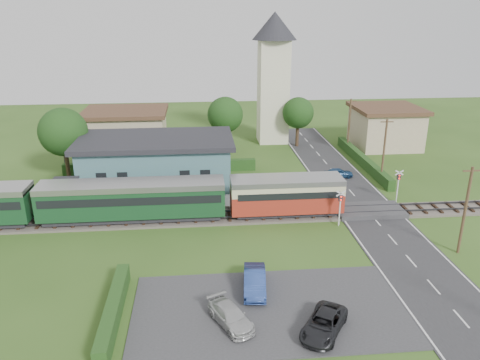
{
  "coord_description": "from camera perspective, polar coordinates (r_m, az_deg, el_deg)",
  "views": [
    {
      "loc": [
        -5.58,
        -36.46,
        17.63
      ],
      "look_at": [
        -1.84,
        4.0,
        2.91
      ],
      "focal_mm": 35.0,
      "sensor_mm": 36.0,
      "label": 1
    }
  ],
  "objects": [
    {
      "name": "crossing_deck",
      "position": [
        45.0,
        15.46,
        -3.61
      ],
      "size": [
        6.2,
        3.4,
        0.45
      ],
      "primitive_type": "cube",
      "color": "#333335",
      "rests_on": "ground"
    },
    {
      "name": "station_building",
      "position": [
        49.94,
        -10.12,
        2.19
      ],
      "size": [
        16.0,
        9.0,
        5.3
      ],
      "color": "#497473",
      "rests_on": "ground"
    },
    {
      "name": "hedge_station",
      "position": [
        54.84,
        -9.64,
        1.58
      ],
      "size": [
        22.0,
        0.8,
        1.3
      ],
      "primitive_type": "cube",
      "color": "#193814",
      "rests_on": "ground"
    },
    {
      "name": "pedestrian_far",
      "position": [
        45.68,
        -17.43,
        -1.99
      ],
      "size": [
        0.71,
        0.88,
        1.72
      ],
      "primitive_type": "imported",
      "rotation": [
        0.0,
        0.0,
        1.5
      ],
      "color": "gray",
      "rests_on": "platform"
    },
    {
      "name": "utility_pole_b",
      "position": [
        38.92,
        25.77,
        -3.27
      ],
      "size": [
        1.4,
        0.22,
        7.0
      ],
      "color": "#473321",
      "rests_on": "ground"
    },
    {
      "name": "utility_pole_d",
      "position": [
        63.28,
        13.16,
        6.6
      ],
      "size": [
        1.4,
        0.22,
        7.0
      ],
      "color": "#473321",
      "rests_on": "ground"
    },
    {
      "name": "hedge_carpark",
      "position": [
        30.29,
        -15.16,
        -15.1
      ],
      "size": [
        0.8,
        9.0,
        1.2
      ],
      "primitive_type": "cube",
      "color": "#193814",
      "rests_on": "ground"
    },
    {
      "name": "platform",
      "position": [
        45.36,
        -10.47,
        -3.0
      ],
      "size": [
        30.0,
        3.0,
        0.45
      ],
      "primitive_type": "cube",
      "color": "gray",
      "rests_on": "ground"
    },
    {
      "name": "train",
      "position": [
        42.42,
        -17.22,
        -2.39
      ],
      "size": [
        43.2,
        2.9,
        3.4
      ],
      "color": "#232328",
      "rests_on": "ground"
    },
    {
      "name": "crossing_signal_near",
      "position": [
        41.03,
        12.13,
        -2.74
      ],
      "size": [
        0.84,
        0.28,
        3.28
      ],
      "color": "silver",
      "rests_on": "ground"
    },
    {
      "name": "equipment_hut",
      "position": [
        46.28,
        -20.5,
        -1.48
      ],
      "size": [
        2.3,
        2.3,
        2.55
      ],
      "color": "beige",
      "rests_on": "platform"
    },
    {
      "name": "car_park",
      "position": [
        30.4,
        3.54,
        -15.49
      ],
      "size": [
        17.0,
        9.0,
        0.08
      ],
      "primitive_type": "cube",
      "color": "#333335",
      "rests_on": "ground"
    },
    {
      "name": "streetlamp_west",
      "position": [
        60.58,
        -20.91,
        4.65
      ],
      "size": [
        0.3,
        0.3,
        5.15
      ],
      "color": "#3F3F47",
      "rests_on": "ground"
    },
    {
      "name": "tree_b",
      "position": [
        60.89,
        -1.81,
        7.94
      ],
      "size": [
        4.6,
        4.6,
        7.34
      ],
      "color": "#332316",
      "rests_on": "ground"
    },
    {
      "name": "car_park_silver",
      "position": [
        28.83,
        -1.15,
        -16.23
      ],
      "size": [
        3.06,
        4.09,
        1.1
      ],
      "primitive_type": "imported",
      "rotation": [
        0.0,
        0.0,
        0.45
      ],
      "color": "#B6B6B6",
      "rests_on": "car_park"
    },
    {
      "name": "tree_a",
      "position": [
        53.89,
        -20.75,
        5.47
      ],
      "size": [
        5.2,
        5.2,
        8.0
      ],
      "color": "#332316",
      "rests_on": "ground"
    },
    {
      "name": "hedge_roadside",
      "position": [
        58.59,
        14.71,
        2.34
      ],
      "size": [
        0.8,
        18.0,
        1.2
      ],
      "primitive_type": "cube",
      "color": "#193814",
      "rests_on": "ground"
    },
    {
      "name": "house_west",
      "position": [
        63.92,
        -13.68,
        5.92
      ],
      "size": [
        10.8,
        8.8,
        5.5
      ],
      "color": "tan",
      "rests_on": "ground"
    },
    {
      "name": "ground",
      "position": [
        40.88,
        3.1,
        -5.67
      ],
      "size": [
        120.0,
        120.0,
        0.0
      ],
      "primitive_type": "plane",
      "color": "#2D4C19"
    },
    {
      "name": "car_park_blue",
      "position": [
        31.74,
        1.8,
        -12.22
      ],
      "size": [
        1.84,
        4.23,
        1.35
      ],
      "primitive_type": "imported",
      "rotation": [
        0.0,
        0.0,
        -0.1
      ],
      "color": "navy",
      "rests_on": "car_park"
    },
    {
      "name": "pedestrian_near",
      "position": [
        45.03,
        -3.22,
        -1.55
      ],
      "size": [
        0.63,
        0.53,
        1.47
      ],
      "primitive_type": "imported",
      "rotation": [
        0.0,
        0.0,
        3.52
      ],
      "color": "gray",
      "rests_on": "platform"
    },
    {
      "name": "house_east",
      "position": [
        67.3,
        17.31,
        6.27
      ],
      "size": [
        8.8,
        8.8,
        5.5
      ],
      "color": "tan",
      "rests_on": "ground"
    },
    {
      "name": "road",
      "position": [
        43.38,
        16.34,
        -4.9
      ],
      "size": [
        6.0,
        70.0,
        0.05
      ],
      "primitive_type": "cube",
      "color": "#28282B",
      "rests_on": "ground"
    },
    {
      "name": "church_tower",
      "position": [
        65.74,
        4.13,
        13.39
      ],
      "size": [
        6.0,
        6.0,
        17.6
      ],
      "color": "beige",
      "rests_on": "ground"
    },
    {
      "name": "railway_track",
      "position": [
        42.63,
        2.72,
        -4.38
      ],
      "size": [
        76.0,
        3.2,
        0.49
      ],
      "color": "#4C443D",
      "rests_on": "ground"
    },
    {
      "name": "tree_c",
      "position": [
        64.26,
        7.1,
        8.11
      ],
      "size": [
        4.2,
        4.2,
        6.78
      ],
      "color": "#332316",
      "rests_on": "ground"
    },
    {
      "name": "streetlamp_east",
      "position": [
        68.6,
        13.29,
        7.1
      ],
      "size": [
        0.3,
        0.3,
        5.15
      ],
      "color": "#3F3F47",
      "rests_on": "ground"
    },
    {
      "name": "car_on_road",
      "position": [
        53.39,
        11.92,
        0.86
      ],
      "size": [
        3.24,
        1.42,
        1.09
      ],
      "primitive_type": "imported",
      "rotation": [
        0.0,
        0.0,
        1.61
      ],
      "color": "navy",
      "rests_on": "road"
    },
    {
      "name": "car_park_dark",
      "position": [
        28.6,
        10.19,
        -16.88
      ],
      "size": [
        3.81,
        4.48,
        1.14
      ],
      "primitive_type": "imported",
      "rotation": [
        0.0,
        0.0,
        -0.57
      ],
      "color": "black",
      "rests_on": "car_park"
    },
    {
      "name": "crossing_signal_far",
      "position": [
        47.71,
        18.75,
        -0.13
      ],
      "size": [
        0.84,
        0.28,
        3.28
      ],
      "color": "silver",
      "rests_on": "ground"
    },
    {
      "name": "utility_pole_c",
      "position": [
        52.4,
        17.15,
        3.51
      ],
      "size": [
        1.4,
        0.22,
        7.0
      ],
      "color": "#473321",
      "rests_on": "ground"
    }
  ]
}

